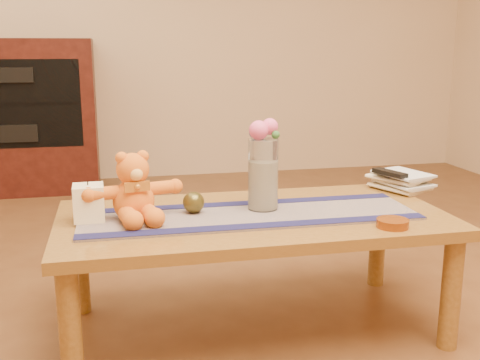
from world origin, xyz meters
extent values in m
plane|color=#563118|center=(0.00, 0.00, 0.00)|extent=(5.50, 5.50, 0.00)
plane|color=tan|center=(0.00, 2.75, 1.35)|extent=(5.50, 0.00, 5.50)
cube|color=brown|center=(0.00, 0.00, 0.43)|extent=(1.40, 0.70, 0.04)
cylinder|color=brown|center=(-0.64, -0.29, 0.21)|extent=(0.07, 0.07, 0.41)
cylinder|color=brown|center=(0.64, -0.29, 0.21)|extent=(0.07, 0.07, 0.41)
cylinder|color=brown|center=(-0.64, 0.29, 0.21)|extent=(0.07, 0.07, 0.41)
cylinder|color=brown|center=(0.64, 0.29, 0.21)|extent=(0.07, 0.07, 0.41)
cube|color=#191E46|center=(-0.02, -0.02, 0.45)|extent=(1.20, 0.36, 0.01)
cube|color=#161642|center=(-0.02, -0.17, 0.46)|extent=(1.20, 0.07, 0.00)
cube|color=#161642|center=(-0.02, 0.12, 0.46)|extent=(1.20, 0.07, 0.00)
cube|color=#FFECBB|center=(-0.58, 0.03, 0.52)|extent=(0.11, 0.11, 0.12)
cylinder|color=black|center=(-0.58, 0.03, 0.59)|extent=(0.00, 0.00, 0.01)
cylinder|color=silver|center=(0.04, 0.04, 0.59)|extent=(0.11, 0.11, 0.26)
cylinder|color=beige|center=(0.04, 0.04, 0.55)|extent=(0.09, 0.09, 0.18)
sphere|color=#EE548D|center=(0.02, 0.03, 0.75)|extent=(0.07, 0.07, 0.07)
sphere|color=#EE548D|center=(0.07, 0.04, 0.76)|extent=(0.06, 0.06, 0.06)
sphere|color=#445895|center=(0.05, 0.07, 0.75)|extent=(0.04, 0.04, 0.04)
sphere|color=#445895|center=(0.01, 0.06, 0.74)|extent=(0.04, 0.04, 0.04)
sphere|color=#33662D|center=(0.08, 0.02, 0.74)|extent=(0.03, 0.03, 0.03)
sphere|color=#473E17|center=(-0.21, 0.04, 0.50)|extent=(0.10, 0.10, 0.08)
imported|color=beige|center=(0.62, 0.19, 0.46)|extent=(0.24, 0.27, 0.02)
imported|color=beige|center=(0.63, 0.19, 0.48)|extent=(0.22, 0.26, 0.02)
imported|color=beige|center=(0.61, 0.19, 0.50)|extent=(0.25, 0.27, 0.02)
imported|color=beige|center=(0.63, 0.19, 0.52)|extent=(0.22, 0.26, 0.02)
cube|color=black|center=(0.62, 0.18, 0.54)|extent=(0.10, 0.17, 0.02)
cylinder|color=#BF5914|center=(0.42, -0.25, 0.46)|extent=(0.14, 0.14, 0.03)
cube|color=black|center=(-1.20, 2.48, 0.55)|extent=(1.20, 0.50, 1.10)
cube|color=black|center=(-1.20, 2.25, 0.66)|extent=(1.02, 0.03, 0.61)
cube|color=black|center=(-1.20, 2.33, 0.66)|extent=(1.02, 0.20, 0.02)
cube|color=black|center=(-1.20, 2.35, 0.86)|extent=(0.42, 0.28, 0.10)
cube|color=black|center=(-1.20, 2.35, 0.46)|extent=(0.42, 0.28, 0.12)
camera|label=1|loc=(-0.49, -1.97, 1.04)|focal=43.44mm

